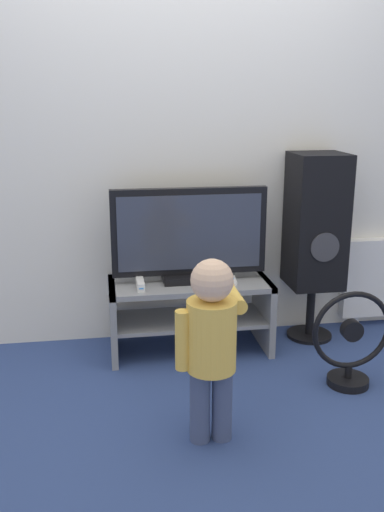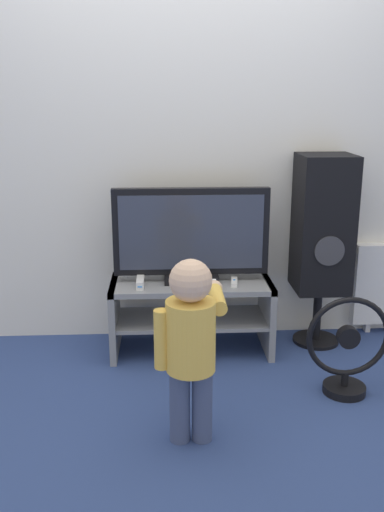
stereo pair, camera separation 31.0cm
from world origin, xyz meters
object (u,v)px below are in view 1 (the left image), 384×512
at_px(television, 189,236).
at_px(game_console, 140,283).
at_px(remote_primary, 233,281).
at_px(floor_fan, 351,344).
at_px(speaker_tower, 316,224).
at_px(child, 212,336).

xyz_separation_m(television, game_console, (-0.28, -0.07, -0.24)).
xyz_separation_m(television, remote_primary, (0.24, -0.08, -0.25)).
relative_size(television, floor_fan, 1.71).
height_order(speaker_tower, floor_fan, speaker_tower).
height_order(remote_primary, child, child).
bearing_deg(television, remote_primary, -18.32).
relative_size(television, game_console, 4.31).
xyz_separation_m(remote_primary, floor_fan, (0.50, -0.48, -0.20)).
bearing_deg(game_console, remote_primary, -1.08).
relative_size(remote_primary, floor_fan, 0.26).
height_order(child, speaker_tower, speaker_tower).
xyz_separation_m(game_console, child, (0.24, -0.84, 0.03)).
distance_m(child, speaker_tower, 1.28).
distance_m(child, floor_fan, 0.90).
distance_m(game_console, floor_fan, 1.16).
xyz_separation_m(remote_primary, speaker_tower, (0.52, 0.13, 0.28)).
bearing_deg(game_console, floor_fan, -25.54).
bearing_deg(child, television, 87.08).
bearing_deg(speaker_tower, floor_fan, -91.61).
distance_m(television, floor_fan, 1.03).
relative_size(game_console, floor_fan, 0.40).
bearing_deg(speaker_tower, child, -129.76).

